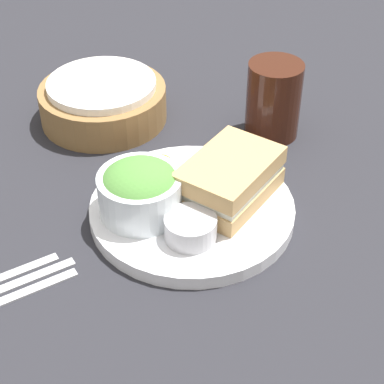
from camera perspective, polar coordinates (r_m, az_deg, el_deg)
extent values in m
plane|color=#232328|center=(0.84, 0.00, -2.05)|extent=(4.00, 4.00, 0.00)
cylinder|color=silver|center=(0.84, 0.00, -1.57)|extent=(0.27, 0.27, 0.02)
cube|color=tan|center=(0.84, 3.32, 0.24)|extent=(0.16, 0.13, 0.02)
cube|color=silver|center=(0.82, 3.36, 1.17)|extent=(0.15, 0.12, 0.01)
cube|color=tan|center=(0.81, 3.41, 2.13)|extent=(0.16, 0.13, 0.02)
cylinder|color=white|center=(0.80, -4.61, -0.18)|extent=(0.11, 0.11, 0.05)
ellipsoid|color=#4C8438|center=(0.79, -4.67, 0.80)|extent=(0.10, 0.10, 0.05)
cylinder|color=#B7B7BC|center=(0.77, -0.13, -3.22)|extent=(0.06, 0.06, 0.03)
sphere|color=orange|center=(0.86, -2.56, 2.26)|extent=(0.04, 0.04, 0.04)
cylinder|color=#38190F|center=(0.98, 7.25, 8.13)|extent=(0.08, 0.08, 0.12)
cylinder|color=olive|center=(1.03, -7.89, 7.81)|extent=(0.20, 0.20, 0.06)
cylinder|color=white|center=(1.01, -8.05, 9.44)|extent=(0.17, 0.17, 0.01)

